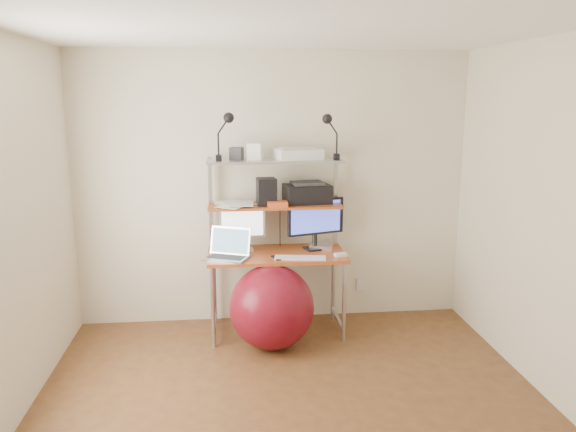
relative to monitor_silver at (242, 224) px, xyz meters
name	(u,v)px	position (x,y,z in m)	size (l,w,h in m)	color
room	(296,237)	(0.29, -1.57, 0.27)	(3.60, 3.60, 3.60)	brown
computer_desk	(276,228)	(0.29, -0.07, -0.03)	(1.20, 0.60, 1.57)	#A74E20
wall_outlet	(361,284)	(1.14, 0.22, -0.68)	(0.08, 0.01, 0.12)	white
monitor_silver	(242,224)	(0.00, 0.00, 0.00)	(0.41, 0.15, 0.45)	#B7B7BC
monitor_black	(316,219)	(0.66, -0.02, 0.03)	(0.52, 0.22, 0.54)	black
laptop	(228,251)	(-0.13, -0.22, -0.19)	(0.45, 0.41, 0.32)	silver
keyboard	(300,258)	(0.48, -0.32, -0.23)	(0.44, 0.12, 0.01)	white
mouse	(340,255)	(0.83, -0.29, -0.23)	(0.10, 0.06, 0.03)	white
mac_mini	(322,246)	(0.72, 0.00, -0.22)	(0.20, 0.20, 0.04)	silver
phone	(278,258)	(0.29, -0.29, -0.24)	(0.07, 0.14, 0.01)	black
printer	(307,193)	(0.59, 0.05, 0.26)	(0.44, 0.33, 0.19)	black
nas_cube	(266,192)	(0.22, -0.02, 0.29)	(0.16, 0.16, 0.24)	black
red_box	(277,204)	(0.30, -0.11, 0.19)	(0.17, 0.12, 0.05)	#CD4820
scanner	(298,153)	(0.50, 0.01, 0.62)	(0.44, 0.33, 0.10)	white
box_white	(255,152)	(0.12, -0.01, 0.64)	(0.12, 0.10, 0.14)	white
box_grey	(236,153)	(-0.04, 0.03, 0.62)	(0.11, 0.11, 0.11)	#313133
clip_lamp_left	(227,126)	(-0.12, -0.06, 0.87)	(0.16, 0.09, 0.41)	black
clip_lamp_right	(329,126)	(0.76, -0.05, 0.86)	(0.16, 0.09, 0.39)	black
exercise_ball	(272,307)	(0.22, -0.44, -0.62)	(0.71, 0.71, 0.71)	maroon
paper_stack	(234,204)	(-0.07, 0.00, 0.18)	(0.36, 0.42, 0.02)	white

